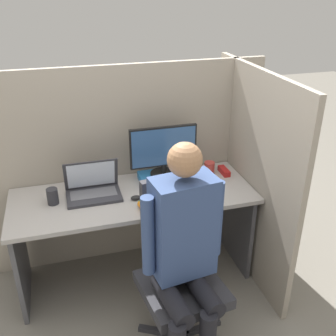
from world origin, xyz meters
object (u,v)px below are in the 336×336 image
object	(u,v)px
paper_box	(164,177)
laptop	(93,189)
stapler	(224,171)
person	(185,247)
office_chair	(179,263)
pen_cup	(53,196)
carrot_toy	(143,209)
coffee_mug	(209,168)
monitor	(164,150)

from	to	relation	value
paper_box	laptop	size ratio (longest dim) A/B	0.97
stapler	person	world-z (taller)	person
office_chair	pen_cup	xyz separation A→B (m)	(-0.70, 0.56, 0.26)
laptop	paper_box	bearing A→B (deg)	8.14
stapler	carrot_toy	xyz separation A→B (m)	(-0.71, -0.36, 0.00)
stapler	pen_cup	size ratio (longest dim) A/B	1.26
coffee_mug	carrot_toy	bearing A→B (deg)	-146.77
stapler	office_chair	bearing A→B (deg)	-130.37
laptop	office_chair	world-z (taller)	office_chair
laptop	office_chair	xyz separation A→B (m)	(0.43, -0.60, -0.26)
person	carrot_toy	bearing A→B (deg)	105.36
office_chair	person	bearing A→B (deg)	-97.61
laptop	carrot_toy	bearing A→B (deg)	-46.82
office_chair	person	world-z (taller)	person
person	coffee_mug	bearing A→B (deg)	61.08
carrot_toy	person	distance (m)	0.48
carrot_toy	coffee_mug	world-z (taller)	coffee_mug
carrot_toy	stapler	bearing A→B (deg)	26.91
person	monitor	bearing A→B (deg)	82.47
paper_box	coffee_mug	size ratio (longest dim) A/B	3.83
office_chair	coffee_mug	size ratio (longest dim) A/B	11.15
monitor	pen_cup	bearing A→B (deg)	-171.87
stapler	carrot_toy	size ratio (longest dim) A/B	0.89
laptop	coffee_mug	size ratio (longest dim) A/B	3.95
pen_cup	person	bearing A→B (deg)	-47.17
paper_box	carrot_toy	bearing A→B (deg)	-122.57
coffee_mug	pen_cup	size ratio (longest dim) A/B	0.84
paper_box	carrot_toy	xyz separation A→B (m)	(-0.24, -0.37, -0.00)
stapler	coffee_mug	size ratio (longest dim) A/B	1.49
coffee_mug	monitor	bearing A→B (deg)	-177.19
carrot_toy	monitor	bearing A→B (deg)	57.62
paper_box	coffee_mug	world-z (taller)	coffee_mug
coffee_mug	pen_cup	bearing A→B (deg)	-173.54
paper_box	office_chair	world-z (taller)	office_chair
paper_box	coffee_mug	bearing A→B (deg)	3.24
monitor	pen_cup	size ratio (longest dim) A/B	4.43
monitor	laptop	bearing A→B (deg)	-171.56
laptop	person	xyz separation A→B (m)	(0.41, -0.76, -0.01)
laptop	office_chair	distance (m)	0.78
monitor	coffee_mug	world-z (taller)	monitor
laptop	office_chair	bearing A→B (deg)	-54.23
stapler	carrot_toy	distance (m)	0.80
paper_box	pen_cup	bearing A→B (deg)	-172.07
office_chair	coffee_mug	world-z (taller)	office_chair
paper_box	person	bearing A→B (deg)	-97.55
coffee_mug	pen_cup	xyz separation A→B (m)	(-1.15, -0.13, 0.01)
carrot_toy	paper_box	bearing A→B (deg)	57.43
monitor	office_chair	distance (m)	0.82
person	laptop	bearing A→B (deg)	118.14
coffee_mug	paper_box	bearing A→B (deg)	-176.76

